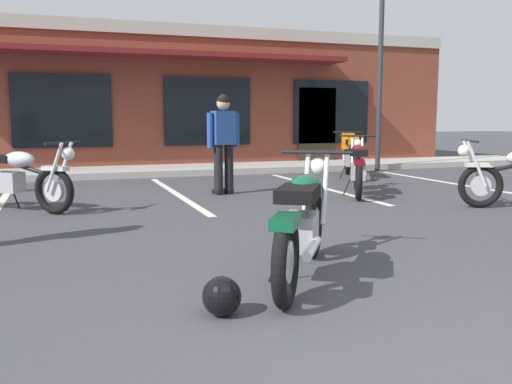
{
  "coord_description": "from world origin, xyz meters",
  "views": [
    {
      "loc": [
        -1.86,
        -1.84,
        1.28
      ],
      "look_at": [
        -0.02,
        3.33,
        0.55
      ],
      "focal_mm": 39.09,
      "sensor_mm": 36.0,
      "label": 1
    }
  ],
  "objects_px": {
    "motorcycle_blue_standard": "(350,153)",
    "person_in_shorts_foreground": "(223,138)",
    "motorcycle_green_cafe_racer": "(358,167)",
    "parking_lot_lamp_post": "(384,28)",
    "motorcycle_foreground_classic": "(303,221)",
    "helmet_on_pavement": "(222,296)",
    "motorcycle_red_sportbike": "(14,178)"
  },
  "relations": [
    {
      "from": "motorcycle_red_sportbike",
      "to": "motorcycle_green_cafe_racer",
      "type": "distance_m",
      "value": 5.35
    },
    {
      "from": "motorcycle_red_sportbike",
      "to": "person_in_shorts_foreground",
      "type": "distance_m",
      "value": 3.32
    },
    {
      "from": "motorcycle_red_sportbike",
      "to": "motorcycle_green_cafe_racer",
      "type": "bearing_deg",
      "value": -0.71
    },
    {
      "from": "motorcycle_foreground_classic",
      "to": "motorcycle_blue_standard",
      "type": "height_order",
      "value": "same"
    },
    {
      "from": "motorcycle_foreground_classic",
      "to": "person_in_shorts_foreground",
      "type": "distance_m",
      "value": 5.09
    },
    {
      "from": "person_in_shorts_foreground",
      "to": "helmet_on_pavement",
      "type": "xyz_separation_m",
      "value": [
        -1.65,
        -5.63,
        -0.82
      ]
    },
    {
      "from": "person_in_shorts_foreground",
      "to": "parking_lot_lamp_post",
      "type": "xyz_separation_m",
      "value": [
        4.74,
        2.73,
        2.44
      ]
    },
    {
      "from": "person_in_shorts_foreground",
      "to": "parking_lot_lamp_post",
      "type": "distance_m",
      "value": 5.99
    },
    {
      "from": "parking_lot_lamp_post",
      "to": "motorcycle_red_sportbike",
      "type": "bearing_deg",
      "value": -156.74
    },
    {
      "from": "motorcycle_blue_standard",
      "to": "parking_lot_lamp_post",
      "type": "bearing_deg",
      "value": 36.21
    },
    {
      "from": "motorcycle_green_cafe_racer",
      "to": "helmet_on_pavement",
      "type": "relative_size",
      "value": 7.36
    },
    {
      "from": "motorcycle_green_cafe_racer",
      "to": "helmet_on_pavement",
      "type": "xyz_separation_m",
      "value": [
        -3.79,
        -4.87,
        -0.33
      ]
    },
    {
      "from": "motorcycle_blue_standard",
      "to": "helmet_on_pavement",
      "type": "bearing_deg",
      "value": -124.32
    },
    {
      "from": "helmet_on_pavement",
      "to": "motorcycle_red_sportbike",
      "type": "bearing_deg",
      "value": 107.54
    },
    {
      "from": "motorcycle_green_cafe_racer",
      "to": "motorcycle_blue_standard",
      "type": "bearing_deg",
      "value": 63.63
    },
    {
      "from": "motorcycle_blue_standard",
      "to": "person_in_shorts_foreground",
      "type": "distance_m",
      "value": 3.81
    },
    {
      "from": "motorcycle_foreground_classic",
      "to": "motorcycle_blue_standard",
      "type": "bearing_deg",
      "value": 58.25
    },
    {
      "from": "motorcycle_green_cafe_racer",
      "to": "motorcycle_red_sportbike",
      "type": "bearing_deg",
      "value": 179.29
    },
    {
      "from": "motorcycle_foreground_classic",
      "to": "motorcycle_blue_standard",
      "type": "xyz_separation_m",
      "value": [
        4.16,
        6.73,
        0.07
      ]
    },
    {
      "from": "motorcycle_blue_standard",
      "to": "parking_lot_lamp_post",
      "type": "height_order",
      "value": "parking_lot_lamp_post"
    },
    {
      "from": "motorcycle_red_sportbike",
      "to": "helmet_on_pavement",
      "type": "distance_m",
      "value": 5.19
    },
    {
      "from": "motorcycle_red_sportbike",
      "to": "motorcycle_blue_standard",
      "type": "bearing_deg",
      "value": 20.14
    },
    {
      "from": "motorcycle_blue_standard",
      "to": "helmet_on_pavement",
      "type": "xyz_separation_m",
      "value": [
        -5.02,
        -7.35,
        -0.4
      ]
    },
    {
      "from": "motorcycle_blue_standard",
      "to": "helmet_on_pavement",
      "type": "distance_m",
      "value": 8.91
    },
    {
      "from": "helmet_on_pavement",
      "to": "motorcycle_blue_standard",
      "type": "bearing_deg",
      "value": 55.68
    },
    {
      "from": "motorcycle_blue_standard",
      "to": "motorcycle_green_cafe_racer",
      "type": "xyz_separation_m",
      "value": [
        -1.23,
        -2.48,
        -0.07
      ]
    },
    {
      "from": "motorcycle_green_cafe_racer",
      "to": "person_in_shorts_foreground",
      "type": "relative_size",
      "value": 1.14
    },
    {
      "from": "motorcycle_blue_standard",
      "to": "person_in_shorts_foreground",
      "type": "bearing_deg",
      "value": -152.85
    },
    {
      "from": "person_in_shorts_foreground",
      "to": "parking_lot_lamp_post",
      "type": "bearing_deg",
      "value": 29.96
    },
    {
      "from": "motorcycle_foreground_classic",
      "to": "parking_lot_lamp_post",
      "type": "distance_m",
      "value": 9.95
    },
    {
      "from": "parking_lot_lamp_post",
      "to": "motorcycle_foreground_classic",
      "type": "bearing_deg",
      "value": -125.6
    },
    {
      "from": "motorcycle_blue_standard",
      "to": "person_in_shorts_foreground",
      "type": "xyz_separation_m",
      "value": [
        -3.37,
        -1.73,
        0.42
      ]
    }
  ]
}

